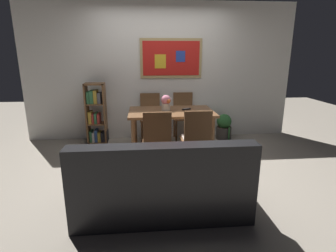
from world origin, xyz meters
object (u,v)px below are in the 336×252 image
dining_chair_near_right (196,135)px  tv_remote (186,109)px  potted_ivy (224,127)px  dining_chair_far_right (183,112)px  leather_couch (161,184)px  flower_vase (166,102)px  dining_chair_near_left (157,137)px  bookshelf (96,116)px  dining_table (171,117)px  dining_chair_far_left (150,113)px

dining_chair_near_right → tv_remote: (-0.01, 0.83, 0.21)m
potted_ivy → dining_chair_far_right: bearing=171.5°
leather_couch → flower_vase: 1.89m
dining_chair_near_left → tv_remote: (0.54, 0.85, 0.21)m
dining_chair_near_left → potted_ivy: (1.41, 1.46, -0.29)m
dining_chair_far_right → potted_ivy: size_ratio=1.81×
dining_chair_near_right → dining_chair_near_left: size_ratio=1.00×
leather_couch → bookshelf: bearing=113.7°
dining_chair_near_right → leather_couch: bearing=-120.0°
flower_vase → tv_remote: size_ratio=1.61×
dining_table → dining_chair_near_right: size_ratio=1.54×
leather_couch → dining_chair_far_right: bearing=76.4°
flower_vase → tv_remote: bearing=3.6°
dining_table → tv_remote: (0.26, 0.07, 0.11)m
dining_chair_near_left → potted_ivy: size_ratio=1.81×
potted_ivy → dining_chair_far_left: bearing=176.9°
dining_chair_far_left → flower_vase: bearing=-70.6°
dining_chair_far_right → bookshelf: size_ratio=0.80×
dining_table → flower_vase: (-0.08, 0.05, 0.24)m
leather_couch → potted_ivy: size_ratio=3.58×
dining_chair_far_right → potted_ivy: bearing=-8.5°
dining_chair_far_left → tv_remote: bearing=-49.0°
dining_chair_far_left → leather_couch: dining_chair_far_left is taller
dining_chair_far_right → bookshelf: bearing=-175.7°
dining_chair_near_left → flower_vase: bearing=76.6°
leather_couch → bookshelf: 2.64m
dining_chair_far_left → potted_ivy: dining_chair_far_left is taller
dining_table → dining_chair_far_left: (-0.33, 0.75, -0.10)m
bookshelf → dining_chair_far_right: bearing=4.3°
leather_couch → dining_chair_near_left: bearing=89.6°
tv_remote → flower_vase: bearing=-176.4°
dining_chair_near_left → flower_vase: 0.92m
tv_remote → dining_chair_near_right: bearing=-89.1°
dining_chair_near_right → tv_remote: 0.86m
dining_chair_near_right → potted_ivy: bearing=59.5°
bookshelf → potted_ivy: (2.47, 0.01, -0.28)m
dining_chair_near_left → potted_ivy: dining_chair_near_left is taller
bookshelf → dining_chair_near_left: bearing=-53.7°
dining_chair_near_left → bookshelf: size_ratio=0.80×
dining_chair_near_left → bookshelf: bearing=126.3°
dining_chair_far_right → dining_chair_far_left: 0.66m
dining_table → dining_chair_far_right: size_ratio=1.54×
dining_table → dining_chair_near_right: bearing=-70.0°
dining_chair_near_left → tv_remote: dining_chair_near_left is taller
dining_chair_far_right → dining_table: bearing=-112.3°
dining_chair_far_right → dining_chair_near_left: 1.69m
dining_table → dining_chair_near_left: dining_chair_near_left is taller
dining_chair_far_right → dining_chair_near_right: 1.56m
bookshelf → tv_remote: bookshelf is taller
dining_chair_near_right → potted_ivy: dining_chair_near_right is taller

